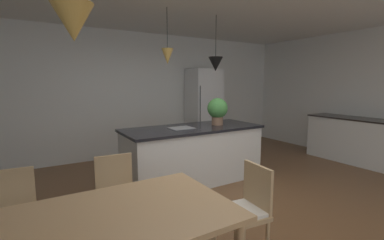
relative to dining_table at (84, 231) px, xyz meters
name	(u,v)px	position (x,y,z in m)	size (l,w,h in m)	color
ground_plane	(219,214)	(1.70, 0.81, -0.69)	(10.00, 8.40, 0.04)	brown
wall_back_kitchen	(131,95)	(1.70, 4.07, 0.68)	(10.00, 0.12, 2.70)	silver
dining_table	(84,231)	(0.00, 0.00, 0.00)	(2.02, 1.04, 0.73)	tan
chair_far_right	(117,196)	(0.46, 0.89, -0.20)	(0.43, 0.43, 0.87)	tan
chair_far_left	(10,219)	(-0.45, 0.89, -0.20)	(0.43, 0.43, 0.87)	tan
chair_kitchen_end	(246,209)	(1.38, 0.00, -0.20)	(0.44, 0.44, 0.87)	tan
kitchen_island	(193,153)	(2.00, 1.94, -0.21)	(2.26, 0.93, 0.91)	silver
refrigerator	(204,110)	(3.37, 3.67, 0.30)	(0.72, 0.67, 1.93)	silver
pendant_over_table	(73,22)	(-0.01, -0.13, 1.27)	(0.23, 0.23, 0.86)	black
pendant_over_island_main	(167,56)	(1.56, 1.94, 1.33)	(0.18, 0.18, 0.81)	black
pendant_over_island_aux	(216,64)	(2.45, 1.94, 1.25)	(0.24, 0.24, 0.90)	black
potted_plant_on_island	(218,110)	(2.50, 1.94, 0.49)	(0.35, 0.35, 0.46)	#8C664C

